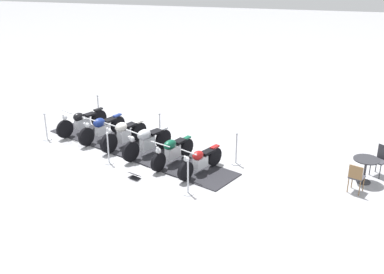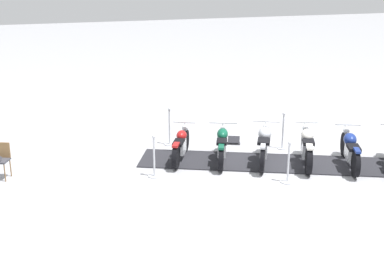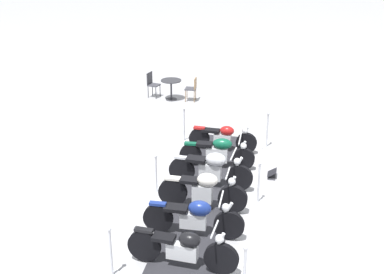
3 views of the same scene
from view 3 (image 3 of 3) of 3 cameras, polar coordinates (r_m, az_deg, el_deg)
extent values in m
plane|color=#B2B2B7|center=(12.78, 1.61, -6.79)|extent=(80.00, 80.00, 0.00)
cube|color=#28282D|center=(12.77, 1.61, -6.73)|extent=(7.74, 4.58, 0.03)
cylinder|color=black|center=(10.09, 3.29, -13.42)|extent=(0.42, 0.65, 0.69)
cylinder|color=black|center=(10.45, -5.36, -12.03)|extent=(0.42, 0.65, 0.69)
cube|color=silver|center=(10.23, -1.12, -12.67)|extent=(0.46, 0.63, 0.34)
ellipsoid|color=black|center=(10.02, -0.27, -11.42)|extent=(0.47, 0.53, 0.30)
cube|color=black|center=(10.18, -3.18, -11.17)|extent=(0.45, 0.52, 0.08)
cube|color=black|center=(10.24, -5.44, -10.33)|extent=(0.29, 0.39, 0.06)
cylinder|color=silver|center=(9.93, 2.92, -12.01)|extent=(0.19, 0.27, 0.59)
cylinder|color=silver|center=(9.74, 2.54, -10.25)|extent=(0.55, 0.32, 0.04)
sphere|color=silver|center=(9.84, 3.10, -11.31)|extent=(0.18, 0.18, 0.18)
cylinder|color=black|center=(11.08, 4.17, -9.80)|extent=(0.37, 0.65, 0.67)
cylinder|color=black|center=(11.30, -3.82, -9.05)|extent=(0.37, 0.65, 0.67)
cube|color=silver|center=(11.15, 0.13, -9.32)|extent=(0.41, 0.60, 0.36)
ellipsoid|color=navy|center=(10.96, 0.88, -7.97)|extent=(0.50, 0.59, 0.33)
cube|color=black|center=(11.07, -1.82, -7.95)|extent=(0.48, 0.59, 0.08)
cube|color=navy|center=(11.11, -3.86, -7.46)|extent=(0.27, 0.39, 0.06)
cylinder|color=silver|center=(10.93, 3.73, -8.52)|extent=(0.20, 0.34, 0.56)
cylinder|color=silver|center=(10.76, 3.29, -6.92)|extent=(0.64, 0.31, 0.04)
sphere|color=silver|center=(10.86, 3.79, -7.88)|extent=(0.18, 0.18, 0.18)
cylinder|color=black|center=(12.01, 4.57, -6.89)|extent=(0.43, 0.69, 0.69)
cylinder|color=black|center=(12.25, -2.16, -6.19)|extent=(0.43, 0.69, 0.69)
cube|color=silver|center=(12.08, 1.17, -6.29)|extent=(0.43, 0.53, 0.44)
ellipsoid|color=silver|center=(11.89, 1.74, -4.84)|extent=(0.51, 0.59, 0.33)
cube|color=black|center=(11.98, -0.30, -4.84)|extent=(0.45, 0.52, 0.08)
cube|color=silver|center=(12.07, -2.19, -4.63)|extent=(0.32, 0.42, 0.06)
cylinder|color=silver|center=(11.87, 4.30, -5.63)|extent=(0.18, 0.27, 0.60)
cylinder|color=silver|center=(11.72, 4.02, -4.07)|extent=(0.57, 0.30, 0.04)
sphere|color=silver|center=(11.80, 4.48, -4.98)|extent=(0.18, 0.18, 0.18)
cylinder|color=black|center=(12.96, 5.32, -4.54)|extent=(0.42, 0.65, 0.69)
cylinder|color=black|center=(13.26, -1.15, -3.76)|extent=(0.42, 0.65, 0.69)
cube|color=silver|center=(13.06, 2.05, -3.91)|extent=(0.43, 0.59, 0.43)
ellipsoid|color=#B7BAC1|center=(12.87, 2.69, -2.53)|extent=(0.57, 0.63, 0.35)
cube|color=black|center=(13.00, 0.47, -2.49)|extent=(0.52, 0.59, 0.08)
cube|color=#B7BAC1|center=(13.10, -1.16, -2.31)|extent=(0.29, 0.39, 0.06)
cylinder|color=silver|center=(12.84, 4.99, -3.35)|extent=(0.21, 0.31, 0.58)
cylinder|color=silver|center=(12.70, 4.67, -1.89)|extent=(0.68, 0.39, 0.04)
sphere|color=silver|center=(12.77, 5.08, -2.75)|extent=(0.18, 0.18, 0.18)
cylinder|color=black|center=(14.05, 5.79, -2.42)|extent=(0.36, 0.61, 0.62)
cylinder|color=black|center=(14.21, -0.17, -1.98)|extent=(0.36, 0.61, 0.62)
cube|color=silver|center=(14.08, 2.80, -1.96)|extent=(0.43, 0.63, 0.41)
ellipsoid|color=#0F5138|center=(13.93, 3.43, -0.76)|extent=(0.49, 0.62, 0.30)
cube|color=black|center=(14.01, 1.38, -0.79)|extent=(0.42, 0.50, 0.08)
cube|color=#0F5138|center=(14.07, -0.17, -0.74)|extent=(0.27, 0.37, 0.06)
cylinder|color=silver|center=(13.94, 5.59, -1.43)|extent=(0.16, 0.25, 0.53)
cylinder|color=silver|center=(13.82, 5.39, -0.20)|extent=(0.73, 0.34, 0.04)
sphere|color=silver|center=(13.89, 5.77, -0.99)|extent=(0.18, 0.18, 0.18)
cylinder|color=black|center=(15.03, 6.10, -0.66)|extent=(0.40, 0.60, 0.62)
cylinder|color=black|center=(15.27, 0.82, -0.14)|extent=(0.40, 0.60, 0.62)
cube|color=silver|center=(15.12, 3.44, -0.27)|extent=(0.43, 0.55, 0.35)
ellipsoid|color=#AD1919|center=(14.98, 3.94, 0.71)|extent=(0.45, 0.51, 0.28)
cube|color=black|center=(15.09, 2.11, 0.74)|extent=(0.47, 0.59, 0.08)
cube|color=#AD1919|center=(15.14, 0.83, 1.04)|extent=(0.29, 0.37, 0.06)
cylinder|color=silver|center=(14.94, 5.85, 0.29)|extent=(0.20, 0.29, 0.53)
cylinder|color=silver|center=(14.83, 5.61, 1.46)|extent=(0.57, 0.32, 0.04)
sphere|color=silver|center=(14.89, 5.96, 0.71)|extent=(0.18, 0.18, 0.18)
cylinder|color=silver|center=(15.92, -0.88, -0.39)|extent=(0.32, 0.32, 0.03)
cylinder|color=silver|center=(15.73, -0.89, 1.33)|extent=(0.05, 0.05, 1.01)
sphere|color=silver|center=(15.53, -0.90, 3.17)|extent=(0.09, 0.09, 0.09)
cylinder|color=silver|center=(9.61, 5.91, -14.72)|extent=(0.05, 0.05, 0.94)
sphere|color=silver|center=(9.31, 6.04, -12.25)|extent=(0.09, 0.09, 0.09)
cylinder|color=silver|center=(13.02, -3.97, -6.18)|extent=(0.36, 0.36, 0.03)
cylinder|color=silver|center=(12.78, -4.03, -4.24)|extent=(0.05, 0.05, 0.97)
sphere|color=silver|center=(12.55, -4.09, -2.14)|extent=(0.09, 0.09, 0.09)
cylinder|color=silver|center=(12.66, 7.36, -7.25)|extent=(0.30, 0.30, 0.03)
cylinder|color=silver|center=(12.41, 7.48, -5.20)|extent=(0.05, 0.05, 1.00)
sphere|color=silver|center=(12.16, 7.61, -2.97)|extent=(0.09, 0.09, 0.09)
cylinder|color=silver|center=(10.06, -9.07, -12.73)|extent=(0.05, 0.05, 1.01)
sphere|color=silver|center=(9.76, -9.26, -10.15)|extent=(0.09, 0.09, 0.09)
cylinder|color=silver|center=(15.63, 8.31, -1.12)|extent=(0.34, 0.34, 0.03)
cylinder|color=silver|center=(15.42, 8.42, 0.68)|extent=(0.05, 0.05, 1.04)
sphere|color=silver|center=(15.22, 8.54, 2.61)|extent=(0.09, 0.09, 0.09)
cube|color=#333338|center=(13.90, 8.91, -4.40)|extent=(0.44, 0.34, 0.02)
cube|color=black|center=(13.84, 8.95, -3.93)|extent=(0.42, 0.36, 0.15)
cylinder|color=#2D2D33|center=(19.64, -2.32, 4.24)|extent=(0.43, 0.43, 0.02)
cylinder|color=#2D2D33|center=(19.52, -2.34, 5.28)|extent=(0.07, 0.07, 0.73)
cylinder|color=#2D2D33|center=(19.41, -2.36, 6.34)|extent=(0.78, 0.78, 0.03)
cylinder|color=olive|center=(19.30, -0.75, 4.60)|extent=(0.03, 0.03, 0.46)
cylinder|color=olive|center=(19.62, -0.56, 4.91)|extent=(0.03, 0.03, 0.46)
cylinder|color=olive|center=(19.24, 0.25, 4.54)|extent=(0.03, 0.03, 0.46)
cylinder|color=olive|center=(19.56, 0.42, 4.86)|extent=(0.03, 0.03, 0.46)
cube|color=#3F3F47|center=(19.35, -0.16, 5.43)|extent=(0.53, 0.53, 0.04)
cube|color=olive|center=(19.25, 0.38, 6.03)|extent=(0.38, 0.19, 0.40)
cylinder|color=#2D2D33|center=(19.97, -3.59, 5.21)|extent=(0.03, 0.03, 0.46)
cylinder|color=#2D2D33|center=(19.69, -4.06, 4.93)|extent=(0.03, 0.03, 0.46)
cylinder|color=#2D2D33|center=(20.13, -4.45, 5.33)|extent=(0.03, 0.03, 0.46)
cylinder|color=#2D2D33|center=(19.85, -4.93, 5.05)|extent=(0.03, 0.03, 0.46)
cube|color=#3F3F47|center=(19.83, -4.28, 5.82)|extent=(0.56, 0.56, 0.04)
cube|color=#2D2D33|center=(19.85, -4.77, 6.58)|extent=(0.33, 0.27, 0.46)
camera|label=1|loc=(23.65, 36.16, 20.09)|focal=44.45mm
camera|label=2|loc=(19.47, -42.18, 13.67)|focal=49.19mm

